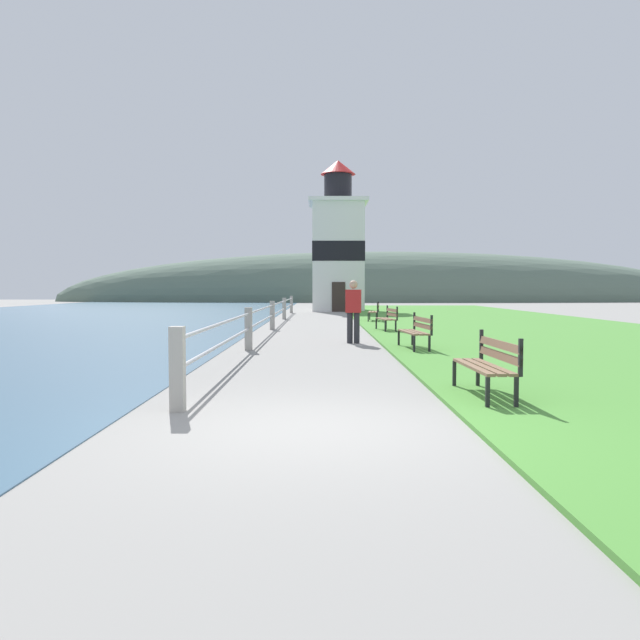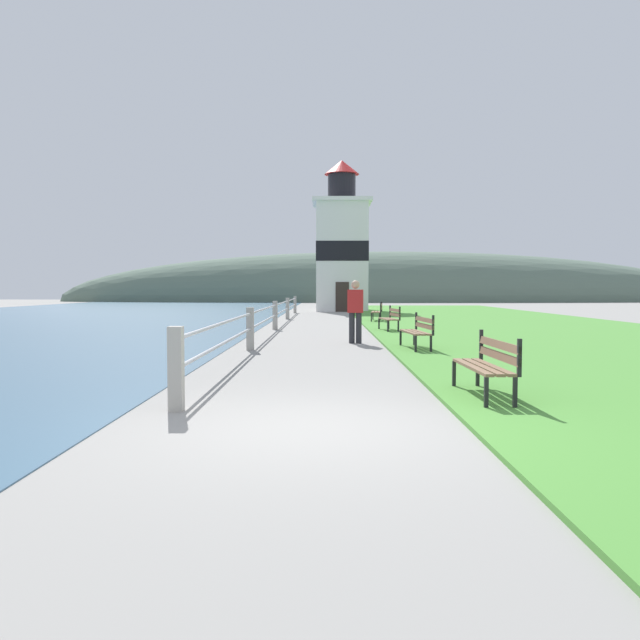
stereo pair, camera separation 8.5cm
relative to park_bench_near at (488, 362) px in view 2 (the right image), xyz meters
The scene contains 10 objects.
ground_plane 3.17m from the park_bench_near, 143.56° to the right, with size 160.00×160.00×0.00m, color gray.
grass_verge 18.22m from the park_bench_near, 73.08° to the left, with size 12.00×57.83×0.06m.
seawall_railing 15.61m from the park_bench_near, 105.70° to the left, with size 0.18×31.95×1.09m.
park_bench_near is the anchor object (origin of this frame).
park_bench_midway 6.93m from the park_bench_near, 89.54° to the left, with size 0.62×1.86×0.94m.
park_bench_far 13.74m from the park_bench_near, 89.69° to the left, with size 0.65×1.65×0.94m.
park_bench_by_lighthouse 20.41m from the park_bench_near, 89.49° to the left, with size 0.67×1.73×0.94m.
lighthouse 34.99m from the park_bench_near, 91.90° to the left, with size 4.03×4.03×10.42m.
person_strolling 9.18m from the park_bench_near, 99.03° to the left, with size 0.47×0.30×1.81m.
distant_hillside 66.92m from the park_bench_near, 85.30° to the left, with size 80.00×16.00×12.00m.
Camera 2 is at (0.20, -6.93, 1.58)m, focal length 35.00 mm.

